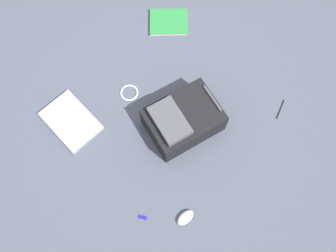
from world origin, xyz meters
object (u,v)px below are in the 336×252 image
(backpack, at_px, (183,120))
(pen_black, at_px, (280,109))
(book_comic, at_px, (169,22))
(cable_coil, at_px, (129,93))
(laptop, at_px, (71,121))
(computer_mouse, at_px, (185,218))
(usb_stick, at_px, (142,217))

(backpack, distance_m, pen_black, 0.62)
(book_comic, xyz_separation_m, cable_coil, (0.21, -0.54, -0.01))
(laptop, relative_size, computer_mouse, 3.29)
(laptop, relative_size, pen_black, 2.54)
(book_comic, xyz_separation_m, pen_black, (0.93, 0.06, -0.01))
(backpack, bearing_deg, pen_black, 56.25)
(book_comic, distance_m, pen_black, 0.93)
(computer_mouse, xyz_separation_m, cable_coil, (-0.79, 0.28, -0.01))
(book_comic, distance_m, cable_coil, 0.58)
(computer_mouse, bearing_deg, backpack, 139.89)
(computer_mouse, distance_m, pen_black, 0.88)
(book_comic, bearing_deg, cable_coil, -69.07)
(backpack, bearing_deg, computer_mouse, -42.52)
(backpack, distance_m, cable_coil, 0.40)
(book_comic, distance_m, usb_stick, 1.29)
(backpack, height_order, book_comic, backpack)
(computer_mouse, distance_m, usb_stick, 0.24)
(laptop, distance_m, usb_stick, 0.72)
(laptop, bearing_deg, pen_black, 49.98)
(laptop, xyz_separation_m, cable_coil, (0.10, 0.38, -0.01))
(laptop, distance_m, computer_mouse, 0.89)
(book_comic, bearing_deg, laptop, -83.28)
(backpack, xyz_separation_m, pen_black, (0.34, 0.51, -0.09))
(laptop, relative_size, cable_coil, 3.08)
(usb_stick, bearing_deg, laptop, 174.40)
(backpack, height_order, cable_coil, backpack)
(cable_coil, xyz_separation_m, usb_stick, (0.62, -0.45, -0.00))
(computer_mouse, distance_m, cable_coil, 0.83)
(backpack, bearing_deg, laptop, -135.76)
(laptop, height_order, pen_black, laptop)
(computer_mouse, bearing_deg, book_comic, 142.73)
(pen_black, height_order, usb_stick, same)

